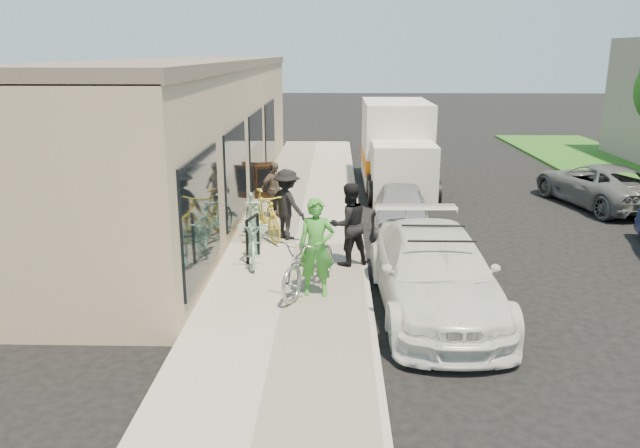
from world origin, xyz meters
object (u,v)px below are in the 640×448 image
object	(u,v)px
man_standing	(349,224)
bystander_a	(287,204)
bike_rack	(253,233)
cruiser_bike_b	(253,240)
woman_rider	(316,247)
sandwich_board	(265,181)
sedan_silver	(401,207)
cruiser_bike_c	(265,215)
tandem_bike	(309,263)
moving_truck	(397,150)
sedan_white	(435,273)
bystander_b	(274,190)
cruiser_bike_a	(253,217)
far_car_gray	(600,185)

from	to	relation	value
man_standing	bystander_a	world-z (taller)	man_standing
bike_rack	cruiser_bike_b	distance (m)	0.16
man_standing	cruiser_bike_b	world-z (taller)	man_standing
woman_rider	bike_rack	bearing A→B (deg)	128.15
sandwich_board	cruiser_bike_b	bearing A→B (deg)	-102.82
sedan_silver	cruiser_bike_c	size ratio (longest dim) A/B	1.79
tandem_bike	moving_truck	bearing A→B (deg)	99.55
bike_rack	sandwich_board	xyz separation A→B (m)	(-0.38, 5.79, -0.04)
sedan_white	bystander_b	distance (m)	6.73
tandem_bike	cruiser_bike_b	xyz separation A→B (m)	(-1.27, 1.67, -0.07)
tandem_bike	bystander_b	distance (m)	5.43
sandwich_board	bystander_a	xyz separation A→B (m)	(1.00, -4.22, 0.30)
cruiser_bike_c	bystander_a	distance (m)	0.59
sedan_white	cruiser_bike_b	distance (m)	4.11
bike_rack	sedan_white	distance (m)	4.19
man_standing	bystander_a	size ratio (longest dim) A/B	1.04
bike_rack	cruiser_bike_c	distance (m)	1.60
bike_rack	bystander_a	xyz separation A→B (m)	(0.61, 1.56, 0.26)
cruiser_bike_a	cruiser_bike_b	world-z (taller)	cruiser_bike_a
bike_rack	far_car_gray	bearing A→B (deg)	30.70
tandem_bike	man_standing	size ratio (longest dim) A/B	1.19
sedan_silver	bike_rack	bearing A→B (deg)	-134.38
cruiser_bike_a	far_car_gray	bearing A→B (deg)	4.85
tandem_bike	bystander_b	xyz separation A→B (m)	(-1.17, 5.30, 0.21)
cruiser_bike_a	bystander_a	bearing A→B (deg)	-12.31
bike_rack	man_standing	bearing A→B (deg)	-7.31
bike_rack	man_standing	size ratio (longest dim) A/B	0.55
bike_rack	far_car_gray	world-z (taller)	far_car_gray
sedan_white	bystander_a	size ratio (longest dim) A/B	2.98
cruiser_bike_b	cruiser_bike_c	bearing A→B (deg)	78.05
sandwich_board	cruiser_bike_a	size ratio (longest dim) A/B	0.59
woman_rider	bystander_b	world-z (taller)	woman_rider
sandwich_board	tandem_bike	distance (m)	7.76
sedan_white	bystander_a	xyz separation A→B (m)	(-2.88, 3.87, 0.27)
bike_rack	bystander_a	world-z (taller)	bystander_a
far_car_gray	woman_rider	xyz separation A→B (m)	(-8.17, -7.65, 0.41)
cruiser_bike_a	cruiser_bike_b	distance (m)	1.61
woman_rider	bystander_b	distance (m)	5.62
man_standing	bystander_a	distance (m)	2.31
bystander_a	bystander_b	distance (m)	2.01
cruiser_bike_a	cruiser_bike_c	xyz separation A→B (m)	(0.26, 0.12, 0.04)
sandwich_board	sedan_silver	bearing A→B (deg)	-52.87
tandem_bike	bystander_b	bearing A→B (deg)	126.03
sedan_white	far_car_gray	size ratio (longest dim) A/B	1.09
bike_rack	cruiser_bike_a	xyz separation A→B (m)	(-0.18, 1.48, -0.04)
moving_truck	cruiser_bike_a	world-z (taller)	moving_truck
bike_rack	moving_truck	size ratio (longest dim) A/B	0.17
sedan_white	bystander_b	bearing A→B (deg)	118.45
man_standing	cruiser_bike_c	size ratio (longest dim) A/B	0.91
sedan_silver	bystander_b	world-z (taller)	bystander_b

